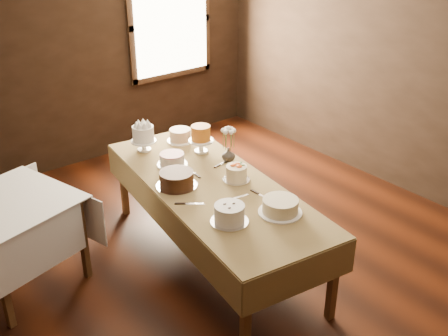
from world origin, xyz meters
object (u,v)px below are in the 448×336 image
(side_table, at_px, (10,212))
(cake_swirl, at_px, (229,214))
(cake_caramel, at_px, (201,140))
(display_table, at_px, (212,190))
(cake_lattice, at_px, (172,160))
(cake_server_e, at_px, (195,204))
(cake_meringue, at_px, (144,139))
(cake_server_a, at_px, (241,196))
(cake_flowers, at_px, (236,174))
(cake_server_b, at_px, (265,197))
(cake_cream, at_px, (280,207))
(cake_server_d, at_px, (225,162))
(cake_server_c, at_px, (191,171))
(flower_vase, at_px, (228,155))
(cake_chocolate, at_px, (177,180))
(cake_speckled, at_px, (180,136))

(side_table, bearing_deg, cake_swirl, -47.08)
(cake_caramel, bearing_deg, display_table, -118.23)
(cake_lattice, bearing_deg, cake_server_e, -109.82)
(cake_meringue, relative_size, cake_server_a, 1.19)
(cake_flowers, relative_size, cake_server_e, 1.01)
(cake_server_b, bearing_deg, cake_meringue, -173.25)
(cake_lattice, distance_m, cake_cream, 1.28)
(cake_server_b, xyz_separation_m, cake_server_d, (0.16, 0.74, 0.00))
(cake_server_c, bearing_deg, cake_lattice, 19.62)
(cake_server_a, distance_m, flower_vase, 0.70)
(cake_meringue, relative_size, cake_chocolate, 0.77)
(cake_server_b, relative_size, flower_vase, 1.78)
(cake_meringue, xyz_separation_m, flower_vase, (0.50, -0.72, -0.05))
(flower_vase, bearing_deg, cake_chocolate, -170.37)
(cake_server_e, bearing_deg, cake_server_c, 95.25)
(cake_server_a, bearing_deg, cake_server_e, 167.12)
(cake_caramel, bearing_deg, cake_speckled, 91.68)
(cake_speckled, bearing_deg, cake_server_b, -94.61)
(cake_speckled, distance_m, cake_server_d, 0.68)
(display_table, relative_size, cake_server_c, 11.11)
(display_table, height_order, cake_caramel, cake_caramel)
(display_table, relative_size, cake_speckled, 9.61)
(side_table, xyz_separation_m, cake_caramel, (1.85, -0.15, 0.20))
(cake_server_b, bearing_deg, flower_vase, 159.80)
(display_table, height_order, cake_server_b, cake_server_b)
(cake_lattice, height_order, cake_caramel, cake_caramel)
(cake_chocolate, distance_m, cake_server_b, 0.78)
(display_table, distance_m, cake_server_c, 0.32)
(display_table, bearing_deg, cake_server_c, 91.38)
(side_table, height_order, cake_speckled, cake_speckled)
(display_table, relative_size, cake_server_e, 11.11)
(side_table, xyz_separation_m, cake_speckled, (1.84, 0.20, 0.14))
(cake_cream, distance_m, cake_server_e, 0.70)
(display_table, relative_size, cake_server_a, 11.11)
(cake_swirl, xyz_separation_m, cake_server_c, (0.27, 0.90, -0.07))
(cake_chocolate, xyz_separation_m, cake_server_d, (0.63, 0.12, -0.06))
(cake_meringue, distance_m, cake_cream, 1.73)
(cake_caramel, height_order, cake_server_a, cake_caramel)
(display_table, relative_size, cake_lattice, 9.22)
(cake_flowers, bearing_deg, flower_vase, 61.02)
(side_table, distance_m, flower_vase, 1.99)
(cake_server_a, distance_m, cake_server_b, 0.21)
(cake_chocolate, bearing_deg, cake_flowers, -26.63)
(cake_meringue, bearing_deg, cake_speckled, -4.38)
(cake_meringue, bearing_deg, cake_server_c, -82.20)
(cake_server_e, bearing_deg, side_table, 179.20)
(cake_server_a, distance_m, cake_server_e, 0.40)
(side_table, distance_m, cake_server_c, 1.58)
(cake_caramel, bearing_deg, cake_lattice, -169.96)
(flower_vase, bearing_deg, cake_speckled, 97.33)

